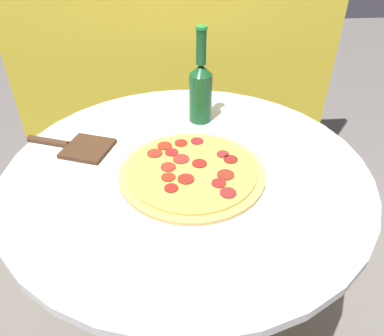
# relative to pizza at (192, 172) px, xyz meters

# --- Properties ---
(ground_plane) EXTENTS (8.00, 8.00, 0.00)m
(ground_plane) POSITION_rel_pizza_xyz_m (-0.01, 0.03, -0.73)
(ground_plane) COLOR slate
(table) EXTENTS (0.95, 0.95, 0.72)m
(table) POSITION_rel_pizza_xyz_m (-0.01, 0.03, -0.15)
(table) COLOR silver
(table) RESTS_ON ground_plane
(fence_panel) EXTENTS (1.44, 0.04, 1.88)m
(fence_panel) POSITION_rel_pizza_xyz_m (-0.01, 0.85, 0.22)
(fence_panel) COLOR gold
(fence_panel) RESTS_ON ground_plane
(pizza) EXTENTS (0.37, 0.37, 0.02)m
(pizza) POSITION_rel_pizza_xyz_m (0.00, 0.00, 0.00)
(pizza) COLOR tan
(pizza) RESTS_ON table
(beer_bottle) EXTENTS (0.07, 0.07, 0.29)m
(beer_bottle) POSITION_rel_pizza_xyz_m (0.05, 0.28, 0.10)
(beer_bottle) COLOR #144C23
(beer_bottle) RESTS_ON table
(pizza_paddle) EXTENTS (0.26, 0.15, 0.02)m
(pizza_paddle) POSITION_rel_pizza_xyz_m (-0.31, 0.14, -0.00)
(pizza_paddle) COLOR #422819
(pizza_paddle) RESTS_ON table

